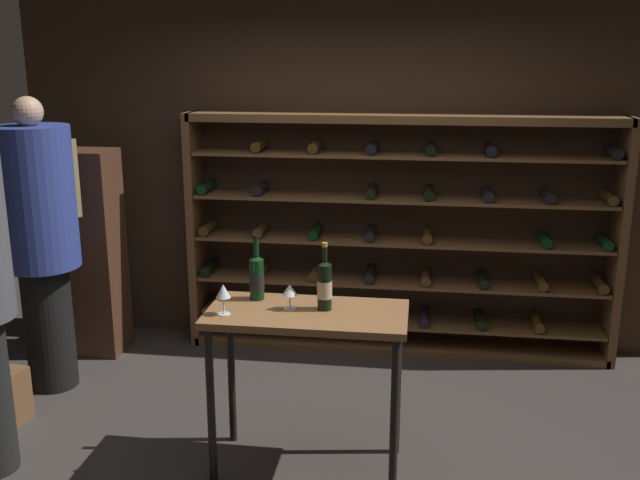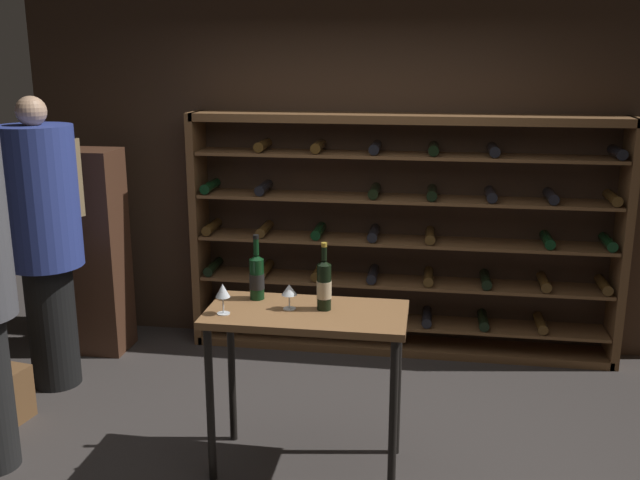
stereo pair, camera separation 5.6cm
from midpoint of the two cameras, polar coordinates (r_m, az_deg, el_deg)
ground_plane at (r=4.24m, az=0.53°, el=-17.39°), size 9.82×9.82×0.00m
back_wall at (r=5.55m, az=3.47°, el=6.47°), size 5.23×0.10×2.92m
wine_rack at (r=5.43m, az=6.73°, el=0.13°), size 3.21×0.32×1.82m
tasting_table at (r=3.88m, az=-0.66°, el=-7.42°), size 1.07×0.52×0.92m
person_guest_khaki at (r=5.11m, az=-20.81°, el=0.64°), size 0.50×0.50×1.98m
display_cabinet at (r=5.71m, az=-17.19°, el=-0.92°), size 0.44×0.36×1.56m
wine_bottle_black_capsule at (r=3.81m, az=0.75°, el=-3.57°), size 0.08×0.08×0.37m
wine_bottle_red_label at (r=3.99m, az=-4.64°, el=-2.89°), size 0.08×0.08×0.37m
wine_glass_stemmed_center at (r=3.78m, az=-7.30°, el=-4.11°), size 0.08×0.08×0.17m
wine_glass_stemmed_right at (r=3.83m, az=-2.03°, el=-4.04°), size 0.08×0.08×0.14m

